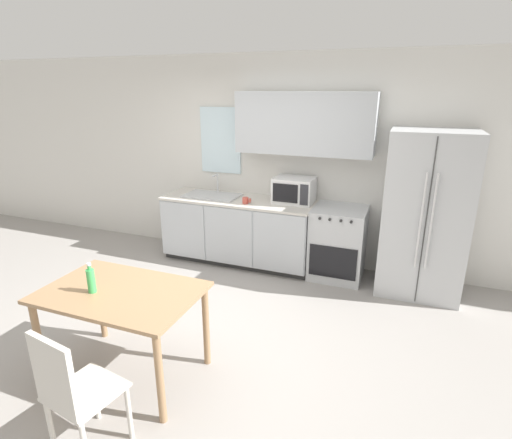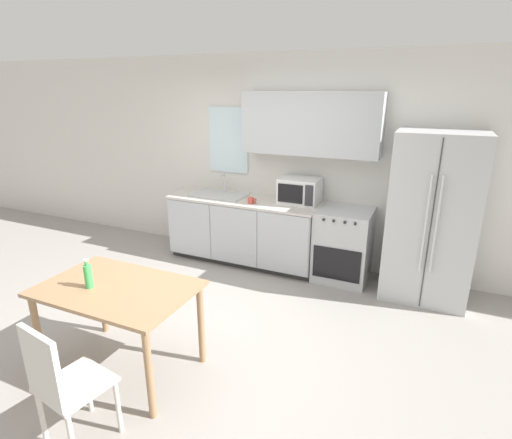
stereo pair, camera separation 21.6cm
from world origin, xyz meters
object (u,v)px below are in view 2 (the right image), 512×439
object	(u,v)px
microwave	(300,191)
coffee_mug	(251,200)
dining_chair_near	(59,381)
dining_table	(118,299)
drink_bottle	(88,276)
oven_range	(343,245)
refrigerator	(432,218)

from	to	relation	value
microwave	coffee_mug	world-z (taller)	microwave
coffee_mug	dining_chair_near	world-z (taller)	coffee_mug
coffee_mug	dining_table	size ratio (longest dim) A/B	0.09
dining_table	drink_bottle	xyz separation A→B (m)	(-0.19, -0.09, 0.21)
oven_range	coffee_mug	size ratio (longest dim) A/B	8.16
drink_bottle	dining_chair_near	bearing A→B (deg)	-59.03
dining_table	microwave	bearing A→B (deg)	74.96
dining_table	refrigerator	bearing A→B (deg)	47.14
coffee_mug	drink_bottle	distance (m)	2.38
dining_table	drink_bottle	world-z (taller)	drink_bottle
coffee_mug	drink_bottle	xyz separation A→B (m)	(-0.32, -2.36, -0.05)
refrigerator	coffee_mug	size ratio (longest dim) A/B	17.05
oven_range	microwave	bearing A→B (deg)	171.37
dining_chair_near	oven_range	bearing A→B (deg)	81.32
refrigerator	dining_chair_near	xyz separation A→B (m)	(-2.01, -3.19, -0.39)
refrigerator	drink_bottle	distance (m)	3.48
dining_table	drink_bottle	size ratio (longest dim) A/B	5.06
refrigerator	drink_bottle	xyz separation A→B (m)	(-2.42, -2.50, -0.06)
oven_range	refrigerator	bearing A→B (deg)	-2.38
coffee_mug	dining_table	xyz separation A→B (m)	(-0.14, -2.26, -0.26)
oven_range	dining_table	bearing A→B (deg)	-117.84
oven_range	coffee_mug	xyz separation A→B (m)	(-1.16, -0.18, 0.48)
refrigerator	microwave	world-z (taller)	refrigerator
oven_range	refrigerator	xyz separation A→B (m)	(0.94, -0.04, 0.49)
microwave	coffee_mug	distance (m)	0.62
refrigerator	microwave	size ratio (longest dim) A/B	3.74
coffee_mug	dining_chair_near	size ratio (longest dim) A/B	0.12
refrigerator	coffee_mug	distance (m)	2.10
dining_table	drink_bottle	bearing A→B (deg)	-153.67
microwave	drink_bottle	size ratio (longest dim) A/B	2.04
coffee_mug	dining_chair_near	xyz separation A→B (m)	(0.09, -3.04, -0.39)
dining_table	dining_chair_near	size ratio (longest dim) A/B	1.32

